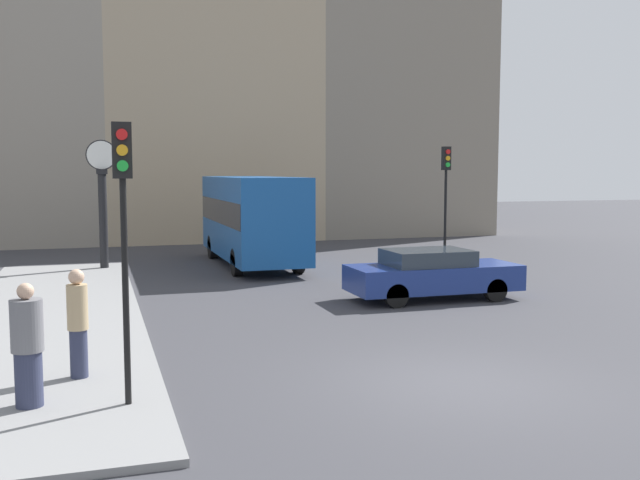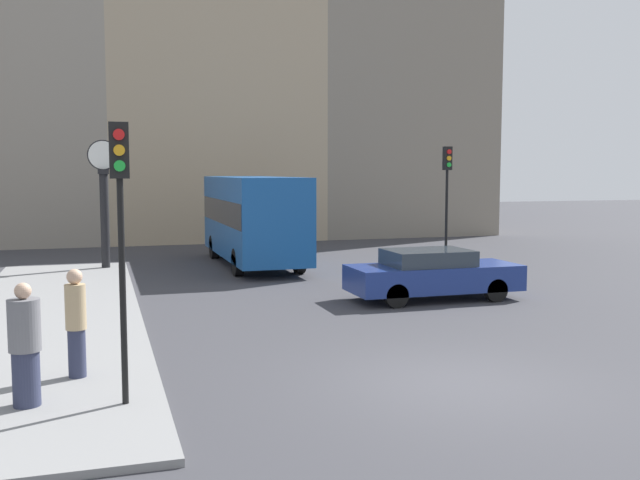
# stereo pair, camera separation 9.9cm
# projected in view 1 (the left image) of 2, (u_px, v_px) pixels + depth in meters

# --- Properties ---
(ground_plane) EXTENTS (120.00, 120.00, 0.00)m
(ground_plane) POSITION_uv_depth(u_px,v_px,m) (457.00, 383.00, 11.31)
(ground_plane) COLOR #38383D
(sidewalk_corner) EXTENTS (3.96, 18.32, 0.11)m
(sidewalk_corner) POSITION_uv_depth(u_px,v_px,m) (50.00, 317.00, 16.16)
(sidewalk_corner) COLOR gray
(sidewalk_corner) RESTS_ON ground_plane
(building_row) EXTENTS (29.58, 5.00, 15.22)m
(building_row) POSITION_uv_depth(u_px,v_px,m) (201.00, 89.00, 34.74)
(building_row) COLOR gray
(building_row) RESTS_ON ground_plane
(sedan_car) EXTENTS (4.48, 1.73, 1.32)m
(sedan_car) POSITION_uv_depth(u_px,v_px,m) (432.00, 274.00, 18.63)
(sedan_car) COLOR navy
(sedan_car) RESTS_ON ground_plane
(bus_distant) EXTENTS (2.35, 7.91, 3.16)m
(bus_distant) POSITION_uv_depth(u_px,v_px,m) (252.00, 216.00, 25.35)
(bus_distant) COLOR #195199
(bus_distant) RESTS_ON ground_plane
(traffic_light_near) EXTENTS (0.26, 0.24, 3.91)m
(traffic_light_near) POSITION_uv_depth(u_px,v_px,m) (123.00, 205.00, 9.70)
(traffic_light_near) COLOR black
(traffic_light_near) RESTS_ON sidewalk_corner
(traffic_light_far) EXTENTS (0.26, 0.24, 4.16)m
(traffic_light_far) POSITION_uv_depth(u_px,v_px,m) (446.00, 184.00, 23.18)
(traffic_light_far) COLOR black
(traffic_light_far) RESTS_ON ground_plane
(street_clock) EXTENTS (1.01, 0.36, 4.30)m
(street_clock) POSITION_uv_depth(u_px,v_px,m) (103.00, 202.00, 23.92)
(street_clock) COLOR black
(street_clock) RESTS_ON sidewalk_corner
(pedestrian_grey_jacket) EXTENTS (0.44, 0.44, 1.73)m
(pedestrian_grey_jacket) POSITION_uv_depth(u_px,v_px,m) (28.00, 346.00, 9.79)
(pedestrian_grey_jacket) COLOR #2D334C
(pedestrian_grey_jacket) RESTS_ON sidewalk_corner
(pedestrian_tan_coat) EXTENTS (0.32, 0.32, 1.73)m
(pedestrian_tan_coat) POSITION_uv_depth(u_px,v_px,m) (78.00, 322.00, 11.18)
(pedestrian_tan_coat) COLOR #2D334C
(pedestrian_tan_coat) RESTS_ON sidewalk_corner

